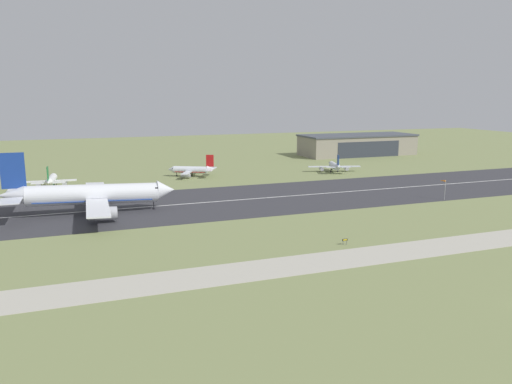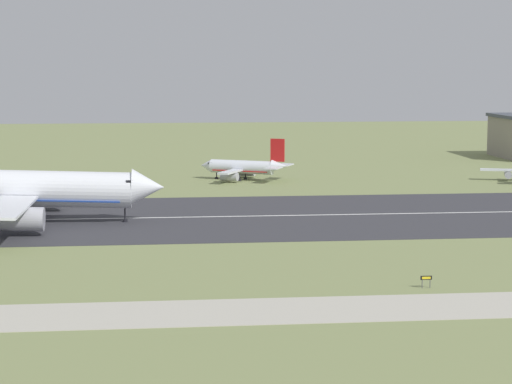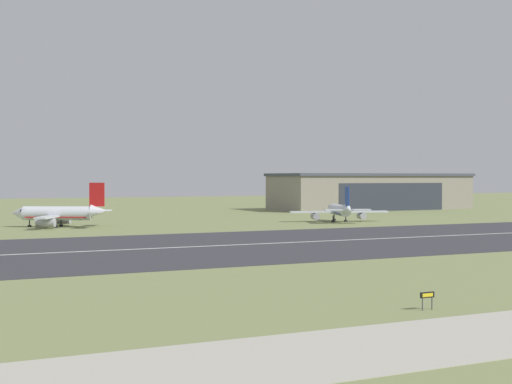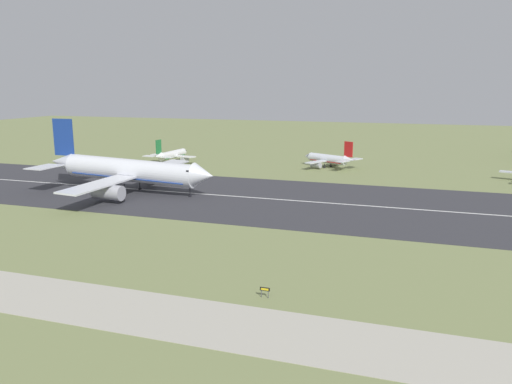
% 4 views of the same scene
% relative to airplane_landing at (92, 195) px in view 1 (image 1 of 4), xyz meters
% --- Properties ---
extents(ground_plane, '(644.72, 644.72, 0.00)m').
position_rel_airplane_landing_xyz_m(ground_plane, '(64.96, -46.09, -5.66)').
color(ground_plane, '#7A8451').
extents(runway_strip, '(404.72, 50.47, 0.06)m').
position_rel_airplane_landing_xyz_m(runway_strip, '(64.96, 3.49, -5.63)').
color(runway_strip, '#333338').
rests_on(runway_strip, ground_plane).
extents(runway_centreline, '(364.25, 0.70, 0.01)m').
position_rel_airplane_landing_xyz_m(runway_centreline, '(64.96, 3.49, -5.60)').
color(runway_centreline, silver).
rests_on(runway_centreline, runway_strip).
extents(taxiway_road, '(303.54, 11.41, 0.05)m').
position_rel_airplane_landing_xyz_m(taxiway_road, '(64.96, -62.49, -5.64)').
color(taxiway_road, '#B2AD9E').
rests_on(taxiway_road, ground_plane).
extents(hangar_building, '(67.49, 25.64, 12.03)m').
position_rel_airplane_landing_xyz_m(hangar_building, '(152.68, 101.16, 0.37)').
color(hangar_building, gray).
rests_on(hangar_building, ground_plane).
extents(airplane_landing, '(49.95, 52.57, 18.96)m').
position_rel_airplane_landing_xyz_m(airplane_landing, '(0.00, 0.00, 0.00)').
color(airplane_landing, silver).
rests_on(airplane_landing, ground_plane).
extents(airplane_parked_west, '(21.68, 20.15, 9.61)m').
position_rel_airplane_landing_xyz_m(airplane_parked_west, '(42.99, 56.92, -2.77)').
color(airplane_parked_west, silver).
rests_on(airplane_parked_west, ground_plane).
extents(airplane_parked_centre, '(23.61, 18.52, 8.64)m').
position_rel_airplane_landing_xyz_m(airplane_parked_centre, '(107.63, 47.47, -2.92)').
color(airplane_parked_centre, silver).
rests_on(airplane_parked_centre, ground_plane).
extents(airplane_parked_east, '(18.03, 21.20, 9.41)m').
position_rel_airplane_landing_xyz_m(airplane_parked_east, '(-12.76, 48.51, -2.59)').
color(airplane_parked_east, white).
rests_on(airplane_parked_east, ground_plane).
extents(windsock_pole, '(1.21, 2.21, 6.66)m').
position_rel_airplane_landing_xyz_m(windsock_pole, '(111.63, -19.19, 0.23)').
color(windsock_pole, '#B7B7BC').
rests_on(windsock_pole, ground_plane).
extents(runway_sign, '(1.37, 0.13, 1.47)m').
position_rel_airplane_landing_xyz_m(runway_sign, '(54.06, -53.60, -4.57)').
color(runway_sign, '#4C4C51').
rests_on(runway_sign, ground_plane).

